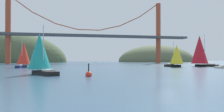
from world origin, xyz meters
name	(u,v)px	position (x,y,z in m)	size (l,w,h in m)	color
ground_plane	(167,81)	(0.00, 0.00, 0.00)	(360.00, 360.00, 0.00)	#385670
headland_right	(157,62)	(60.00, 135.00, 0.00)	(63.83, 44.00, 27.07)	#5B6647
headland_left	(4,62)	(-55.00, 135.00, 0.00)	(86.23, 44.00, 43.04)	#4C5B3D
suspension_bridge	(89,34)	(0.00, 95.00, 16.96)	(121.45, 6.00, 36.84)	#A34228
sailboat_scarlet_sail	(23,54)	(-26.48, 46.34, 4.40)	(4.92, 7.17, 8.75)	#191E4C
sailboat_crimson_sail	(200,50)	(35.26, 43.20, 6.06)	(9.03, 9.87, 11.73)	black
sailboat_teal_sail	(40,53)	(-18.13, 15.50, 4.12)	(6.76, 8.40, 9.18)	black
sailboat_yellow_sail	(176,55)	(23.68, 39.58, 4.03)	(5.52, 7.94, 8.71)	black
channel_buoy	(89,74)	(-9.66, 9.02, 0.37)	(1.10, 1.10, 2.64)	red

